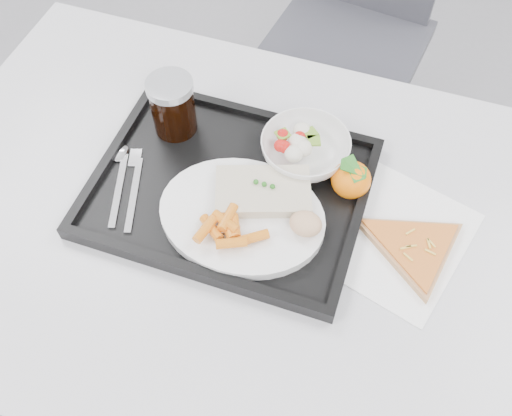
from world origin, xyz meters
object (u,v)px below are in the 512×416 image
tray (230,189)px  dinner_plate (242,216)px  cola_glass (173,105)px  tangerine (351,180)px  chair (354,6)px  salad_bowl (305,149)px  pizza_slice (414,247)px  table (254,242)px

tray → dinner_plate: 0.07m
cola_glass → tangerine: bearing=-5.0°
chair → dinner_plate: size_ratio=3.44×
salad_bowl → cola_glass: cola_glass is taller
tray → pizza_slice: (0.31, -0.01, 0.00)m
chair → cola_glass: 0.82m
table → tray: tray is taller
chair → cola_glass: (-0.18, -0.75, 0.28)m
pizza_slice → tray: bearing=177.5°
cola_glass → chair: bearing=76.3°
pizza_slice → cola_glass: bearing=166.7°
cola_glass → pizza_slice: 0.47m
table → cola_glass: bearing=144.9°
tray → dinner_plate: dinner_plate is taller
tray → pizza_slice: tray is taller
chair → tangerine: size_ratio=11.06×
tray → pizza_slice: bearing=-2.5°
table → tray: (-0.06, 0.04, 0.08)m
table → dinner_plate: size_ratio=4.44×
chair → tray: size_ratio=2.07×
tray → salad_bowl: salad_bowl is taller
cola_glass → tray: bearing=-34.2°
dinner_plate → tangerine: tangerine is taller
salad_bowl → tangerine: size_ratio=1.81×
tray → pizza_slice: 0.31m
tray → cola_glass: size_ratio=4.17×
chair → pizza_slice: size_ratio=3.79×
tray → salad_bowl: bearing=44.5°
dinner_plate → salad_bowl: salad_bowl is taller
tangerine → pizza_slice: 0.15m
tray → cola_glass: (-0.14, 0.09, 0.06)m
chair → pizza_slice: 0.93m
pizza_slice → chair: bearing=107.4°
tray → dinner_plate: (0.04, -0.05, 0.02)m
table → chair: chair is taller
table → chair: size_ratio=1.29×
chair → salad_bowl: 0.79m
dinner_plate → pizza_slice: bearing=8.4°
salad_bowl → cola_glass: 0.24m
dinner_plate → tangerine: size_ratio=3.21×
chair → salad_bowl: size_ratio=6.11×
chair → tangerine: bearing=-79.5°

